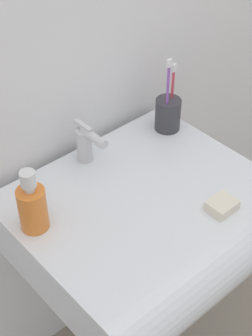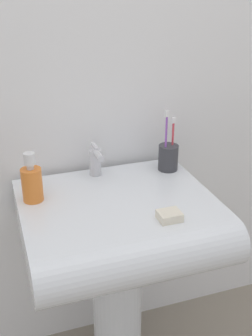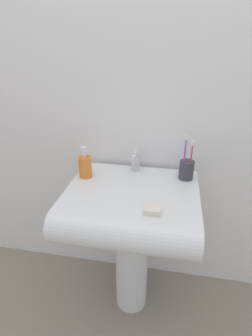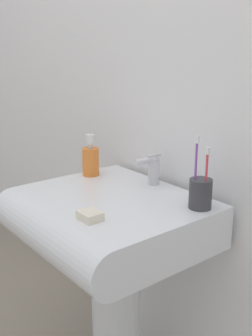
# 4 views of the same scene
# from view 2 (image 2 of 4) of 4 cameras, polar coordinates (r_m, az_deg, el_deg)

# --- Properties ---
(wall_back) EXTENTS (5.00, 0.05, 2.40)m
(wall_back) POSITION_cam_2_polar(r_m,az_deg,el_deg) (1.37, -5.12, 19.12)
(wall_back) COLOR white
(wall_back) RESTS_ON ground
(sink_pedestal) EXTENTS (0.17, 0.17, 0.59)m
(sink_pedestal) POSITION_cam_2_polar(r_m,az_deg,el_deg) (1.52, -1.18, -18.40)
(sink_pedestal) COLOR white
(sink_pedestal) RESTS_ON ground
(sink_basin) EXTENTS (0.57, 0.51, 0.14)m
(sink_basin) POSITION_cam_2_polar(r_m,az_deg,el_deg) (1.25, -0.60, -7.85)
(sink_basin) COLOR white
(sink_basin) RESTS_ON sink_pedestal
(faucet) EXTENTS (0.04, 0.11, 0.11)m
(faucet) POSITION_cam_2_polar(r_m,az_deg,el_deg) (1.38, -4.11, 1.07)
(faucet) COLOR silver
(faucet) RESTS_ON sink_basin
(toothbrush_cup) EXTENTS (0.07, 0.07, 0.21)m
(toothbrush_cup) POSITION_cam_2_polar(r_m,az_deg,el_deg) (1.43, 5.74, 1.55)
(toothbrush_cup) COLOR #38383D
(toothbrush_cup) RESTS_ON sink_basin
(soap_bottle) EXTENTS (0.06, 0.06, 0.15)m
(soap_bottle) POSITION_cam_2_polar(r_m,az_deg,el_deg) (1.25, -12.63, -1.90)
(soap_bottle) COLOR orange
(soap_bottle) RESTS_ON sink_basin
(bar_soap) EXTENTS (0.06, 0.05, 0.02)m
(bar_soap) POSITION_cam_2_polar(r_m,az_deg,el_deg) (1.16, 5.91, -6.46)
(bar_soap) COLOR silver
(bar_soap) RESTS_ON sink_basin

